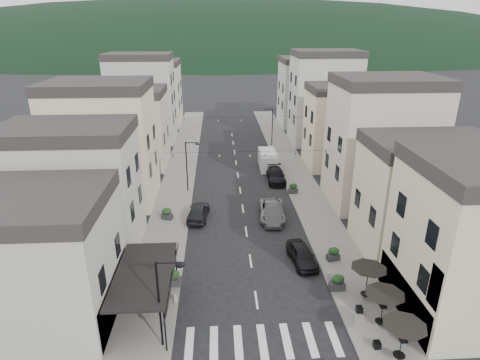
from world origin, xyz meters
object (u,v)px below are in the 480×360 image
object	(u,v)px
parked_car_d	(276,176)
pedestrian_a	(153,271)
parked_car_e	(198,212)
parked_car_c	(272,210)
pedestrian_b	(143,254)
parked_car_a	(302,255)
parked_car_b	(273,214)
delivery_van	(267,159)

from	to	relation	value
parked_car_d	pedestrian_a	size ratio (longest dim) A/B	2.79
parked_car_e	pedestrian_a	world-z (taller)	pedestrian_a
parked_car_c	parked_car_d	distance (m)	9.91
parked_car_d	pedestrian_b	bearing A→B (deg)	-125.42
parked_car_a	parked_car_c	distance (m)	8.48
parked_car_d	pedestrian_a	bearing A→B (deg)	-119.25
parked_car_b	pedestrian_a	bearing A→B (deg)	-130.90
parked_car_d	parked_car_b	bearing A→B (deg)	-97.88
parked_car_b	parked_car_d	world-z (taller)	parked_car_b
pedestrian_a	parked_car_b	bearing A→B (deg)	23.29
parked_car_b	parked_car_c	bearing A→B (deg)	96.17
parked_car_b	parked_car_c	distance (m)	0.79
parked_car_d	pedestrian_b	world-z (taller)	pedestrian_b
parked_car_d	parked_car_a	bearing A→B (deg)	-89.55
parked_car_e	parked_car_c	bearing A→B (deg)	-174.11
parked_car_a	parked_car_e	distance (m)	12.16
pedestrian_b	parked_car_b	bearing A→B (deg)	60.10
parked_car_c	parked_car_e	size ratio (longest dim) A/B	1.14
parked_car_e	pedestrian_b	size ratio (longest dim) A/B	2.96
delivery_van	pedestrian_b	xyz separation A→B (m)	(-12.84, -22.53, -0.33)
pedestrian_a	pedestrian_b	world-z (taller)	pedestrian_a
parked_car_c	parked_car_a	bearing A→B (deg)	-76.46
delivery_van	parked_car_c	bearing A→B (deg)	-93.90
parked_car_e	parked_car_d	bearing A→B (deg)	-127.19
pedestrian_a	parked_car_c	bearing A→B (deg)	25.55
delivery_van	pedestrian_b	distance (m)	25.94
parked_car_d	pedestrian_b	size ratio (longest dim) A/B	3.30
parked_car_d	parked_car_e	distance (m)	13.36
parked_car_a	parked_car_e	size ratio (longest dim) A/B	0.93
parked_car_a	pedestrian_b	size ratio (longest dim) A/B	2.76
parked_car_c	parked_car_d	size ratio (longest dim) A/B	1.02
delivery_van	pedestrian_a	world-z (taller)	delivery_van
parked_car_a	parked_car_d	size ratio (longest dim) A/B	0.84
parked_car_a	pedestrian_a	bearing A→B (deg)	-177.54
parked_car_b	parked_car_e	world-z (taller)	parked_car_e
parked_car_b	parked_car_d	bearing A→B (deg)	86.47
parked_car_b	delivery_van	world-z (taller)	delivery_van
parked_car_c	parked_car_e	world-z (taller)	parked_car_e
parked_car_d	delivery_van	bearing A→B (deg)	97.39
parked_car_a	pedestrian_b	world-z (taller)	pedestrian_b
delivery_van	parked_car_b	bearing A→B (deg)	-93.64
parked_car_a	pedestrian_a	size ratio (longest dim) A/B	2.33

